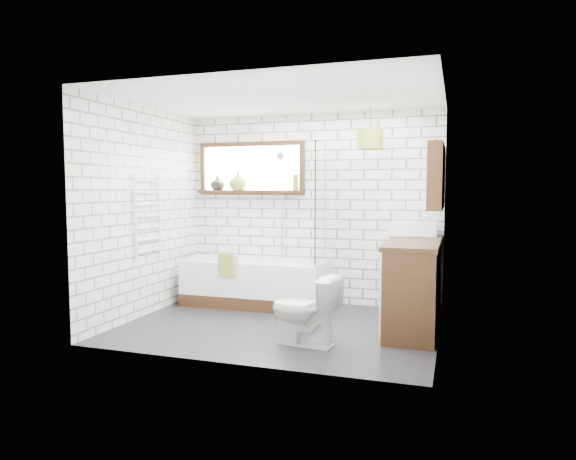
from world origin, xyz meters
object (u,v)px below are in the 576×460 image
(toilet, at_px, (304,310))
(vanity, at_px, (415,283))
(bathtub, at_px, (256,282))
(basin, at_px, (414,229))
(pendant, at_px, (370,140))

(toilet, bearing_deg, vanity, 144.71)
(vanity, bearing_deg, toilet, -133.89)
(bathtub, xyz_separation_m, vanity, (2.06, -0.46, 0.19))
(bathtub, xyz_separation_m, basin, (2.00, 0.04, 0.75))
(vanity, height_order, basin, basin)
(bathtub, bearing_deg, pendant, -2.01)
(vanity, xyz_separation_m, toilet, (-0.97, -1.01, -0.14))
(basin, height_order, toilet, basin)
(vanity, relative_size, toilet, 2.44)
(vanity, height_order, pendant, pendant)
(basin, relative_size, toilet, 0.77)
(pendant, bearing_deg, basin, 10.62)
(basin, relative_size, pendant, 1.77)
(bathtub, height_order, toilet, toilet)
(pendant, bearing_deg, bathtub, 177.99)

